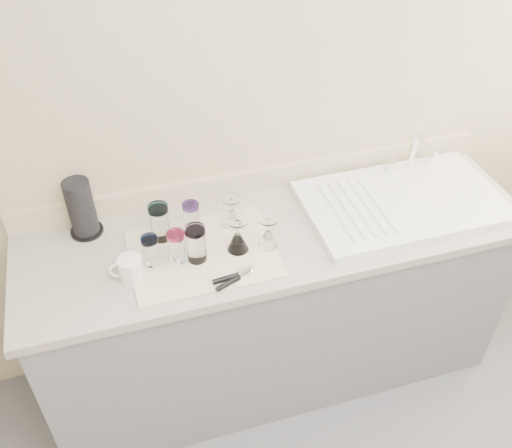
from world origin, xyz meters
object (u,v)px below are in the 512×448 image
object	(u,v)px
tumbler_lavender	(196,244)
goblet_front_left	(238,239)
tumbler_blue	(177,247)
tumbler_purple	(191,217)
goblet_front_right	(268,236)
tumbler_magenta	(151,250)
paper_towel_roll	(81,209)
sink_unit	(402,201)
can_opener	(235,278)
white_mug	(130,269)
goblet_back_left	(232,216)
tumbler_cyan	(160,222)

from	to	relation	value
tumbler_lavender	goblet_front_left	xyz separation A→B (m)	(0.16, 0.01, -0.03)
tumbler_blue	tumbler_lavender	distance (m)	0.07
tumbler_purple	goblet_front_right	world-z (taller)	goblet_front_right
tumbler_magenta	paper_towel_roll	world-z (taller)	paper_towel_roll
tumbler_magenta	goblet_front_right	bearing A→B (deg)	-4.17
sink_unit	can_opener	distance (m)	0.82
goblet_front_left	goblet_front_right	bearing A→B (deg)	-5.92
white_mug	tumbler_magenta	bearing A→B (deg)	29.59
tumbler_lavender	white_mug	bearing A→B (deg)	-175.08
can_opener	goblet_back_left	bearing A→B (deg)	76.51
tumbler_blue	tumbler_purple	bearing A→B (deg)	60.20
white_mug	paper_towel_roll	bearing A→B (deg)	113.99
tumbler_cyan	goblet_front_left	bearing A→B (deg)	-29.34
goblet_front_right	paper_towel_roll	world-z (taller)	paper_towel_roll
paper_towel_roll	tumbler_purple	bearing A→B (deg)	-16.69
tumbler_cyan	paper_towel_roll	distance (m)	0.31
sink_unit	goblet_back_left	xyz separation A→B (m)	(-0.72, 0.08, 0.03)
tumbler_cyan	paper_towel_roll	size ratio (longest dim) A/B	0.64
goblet_front_right	white_mug	world-z (taller)	goblet_front_right
tumbler_blue	tumbler_lavender	size ratio (longest dim) A/B	0.87
tumbler_blue	white_mug	distance (m)	0.19
goblet_back_left	can_opener	world-z (taller)	goblet_back_left
tumbler_purple	tumbler_magenta	bearing A→B (deg)	-142.68
tumbler_blue	white_mug	world-z (taller)	tumbler_blue
sink_unit	tumbler_lavender	xyz separation A→B (m)	(-0.89, -0.08, 0.07)
sink_unit	goblet_front_right	bearing A→B (deg)	-172.36
tumbler_purple	tumbler_lavender	distance (m)	0.17
goblet_back_left	white_mug	distance (m)	0.46
tumbler_magenta	tumbler_cyan	bearing A→B (deg)	66.52
tumbler_cyan	white_mug	bearing A→B (deg)	-128.47
can_opener	white_mug	world-z (taller)	white_mug
tumbler_lavender	white_mug	size ratio (longest dim) A/B	1.14
tumbler_magenta	goblet_front_left	world-z (taller)	goblet_front_left
tumbler_cyan	tumbler_magenta	xyz separation A→B (m)	(-0.06, -0.13, -0.02)
tumbler_cyan	white_mug	distance (m)	0.23
tumbler_purple	tumbler_lavender	world-z (taller)	tumbler_lavender
sink_unit	paper_towel_roll	world-z (taller)	paper_towel_roll
tumbler_magenta	goblet_front_right	xyz separation A→B (m)	(0.44, -0.03, -0.02)
can_opener	paper_towel_roll	world-z (taller)	paper_towel_roll
tumbler_lavender	tumbler_purple	bearing A→B (deg)	84.25
sink_unit	tumbler_magenta	size ratio (longest dim) A/B	6.62
tumbler_magenta	goblet_front_right	distance (m)	0.44
tumbler_purple	tumbler_blue	bearing A→B (deg)	-119.80
tumbler_blue	white_mug	bearing A→B (deg)	-168.54
tumbler_lavender	goblet_front_right	distance (m)	0.28
tumbler_cyan	can_opener	xyz separation A→B (m)	(0.21, -0.30, -0.07)
can_opener	white_mug	bearing A→B (deg)	160.69
tumbler_magenta	can_opener	size ratio (longest dim) A/B	0.77
tumbler_cyan	paper_towel_roll	world-z (taller)	paper_towel_roll
tumbler_lavender	white_mug	world-z (taller)	tumbler_lavender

